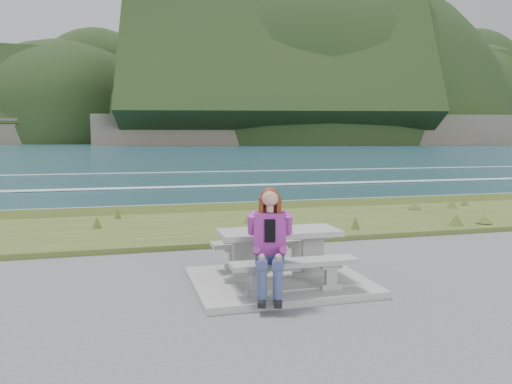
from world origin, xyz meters
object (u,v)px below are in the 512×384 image
at_px(seated_woman, 270,258).
at_px(bench_landward, 295,267).
at_px(picnic_table, 279,241).
at_px(bench_seaward, 266,246).

bearing_deg(seated_woman, bench_landward, 35.27).
bearing_deg(seated_woman, picnic_table, 81.15).
distance_m(picnic_table, bench_seaward, 0.74).
relative_size(bench_seaward, seated_woman, 1.23).
relative_size(picnic_table, bench_landward, 1.00).
bearing_deg(bench_seaward, picnic_table, -90.00).
distance_m(bench_seaward, seated_woman, 1.60).
height_order(bench_seaward, seated_woman, seated_woman).
height_order(bench_landward, bench_seaward, same).
distance_m(picnic_table, seated_woman, 0.93).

